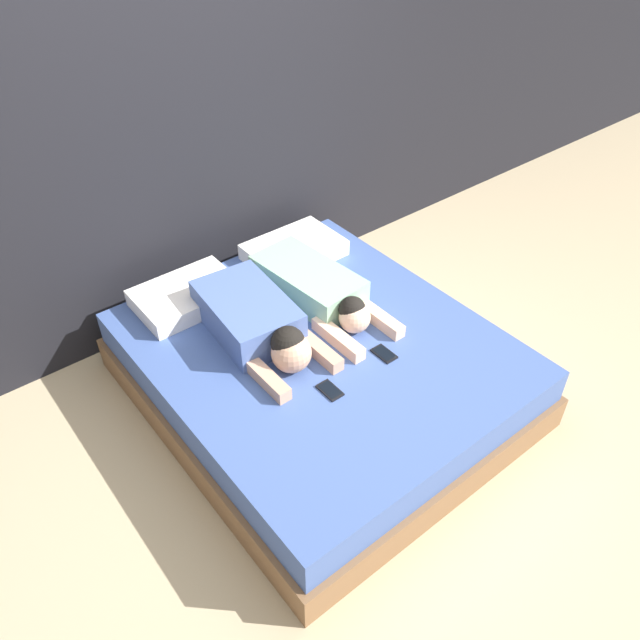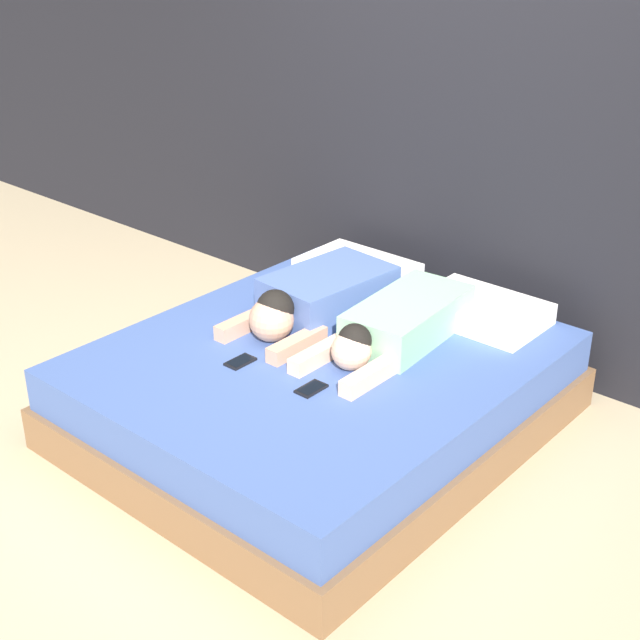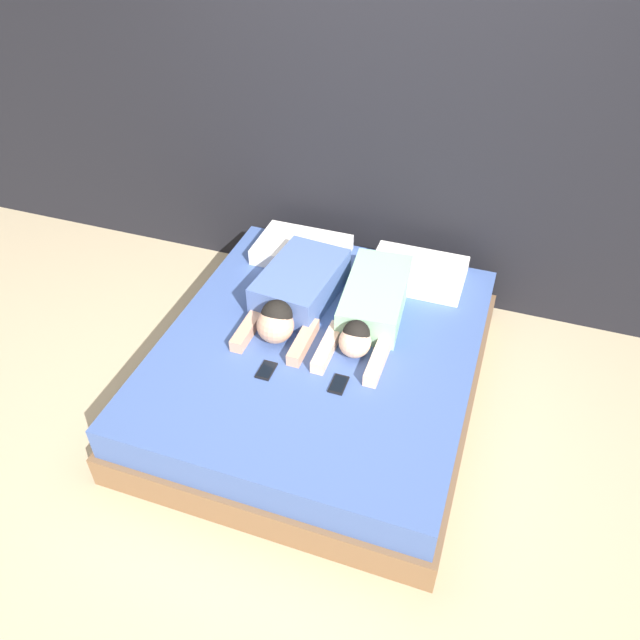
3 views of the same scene
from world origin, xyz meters
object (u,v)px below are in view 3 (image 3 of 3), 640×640
at_px(person_left, 295,293).
at_px(cell_phone_left, 266,370).
at_px(person_right, 371,306).
at_px(bed, 320,367).
at_px(pillow_head_right, 417,272).
at_px(cell_phone_right, 339,384).
at_px(pillow_head_left, 302,250).

distance_m(person_left, cell_phone_left, 0.55).
bearing_deg(person_right, bed, -126.99).
height_order(bed, cell_phone_left, cell_phone_left).
bearing_deg(cell_phone_left, bed, 59.00).
bearing_deg(person_right, cell_phone_left, -123.92).
bearing_deg(pillow_head_right, bed, -117.20).
bearing_deg(cell_phone_left, person_left, 94.90).
height_order(cell_phone_left, cell_phone_right, same).
height_order(person_left, person_right, person_left).
bearing_deg(bed, person_left, 135.54).
distance_m(pillow_head_right, person_left, 0.79).
bearing_deg(pillow_head_left, person_right, -38.13).
bearing_deg(pillow_head_left, bed, -62.80).
bearing_deg(pillow_head_right, person_right, -110.31).
distance_m(pillow_head_left, person_left, 0.52).
bearing_deg(cell_phone_left, pillow_head_left, 100.31).
xyz_separation_m(bed, person_left, (-0.23, 0.23, 0.30)).
xyz_separation_m(person_right, cell_phone_right, (-0.01, -0.56, -0.08)).
relative_size(pillow_head_right, cell_phone_left, 4.33).
height_order(pillow_head_right, cell_phone_left, pillow_head_right).
xyz_separation_m(bed, cell_phone_right, (0.20, -0.28, 0.20)).
xyz_separation_m(pillow_head_right, person_right, (-0.17, -0.46, 0.04)).
distance_m(pillow_head_left, cell_phone_right, 1.16).
relative_size(person_right, cell_phone_left, 7.30).
bearing_deg(person_left, pillow_head_right, 39.60).
height_order(pillow_head_left, cell_phone_right, pillow_head_left).
bearing_deg(pillow_head_left, cell_phone_left, -79.69).
distance_m(person_right, cell_phone_right, 0.56).
height_order(bed, cell_phone_right, cell_phone_right).
relative_size(pillow_head_left, pillow_head_right, 1.00).
bearing_deg(person_left, bed, -44.46).
height_order(pillow_head_right, person_right, person_right).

